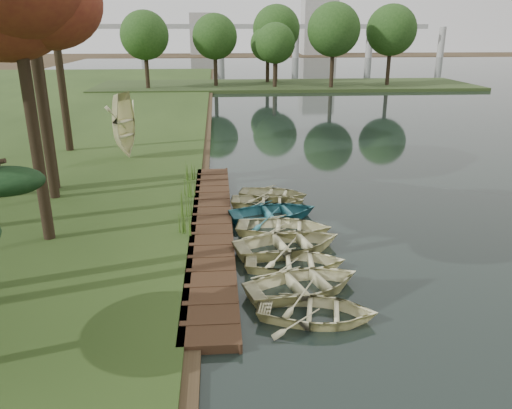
{
  "coord_description": "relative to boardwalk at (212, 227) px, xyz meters",
  "views": [
    {
      "loc": [
        -1.26,
        -18.17,
        7.46
      ],
      "look_at": [
        0.12,
        -0.26,
        1.12
      ],
      "focal_mm": 35.0,
      "sensor_mm": 36.0,
      "label": 1
    }
  ],
  "objects": [
    {
      "name": "ground",
      "position": [
        1.6,
        0.0,
        -0.15
      ],
      "size": [
        300.0,
        300.0,
        0.0
      ],
      "primitive_type": "plane",
      "color": "#3D2F1D"
    },
    {
      "name": "boardwalk",
      "position": [
        0.0,
        0.0,
        0.0
      ],
      "size": [
        1.6,
        16.0,
        0.3
      ],
      "primitive_type": "cube",
      "color": "#392416",
      "rests_on": "ground"
    },
    {
      "name": "peninsula",
      "position": [
        9.6,
        50.0,
        0.08
      ],
      "size": [
        50.0,
        14.0,
        0.45
      ],
      "primitive_type": "cube",
      "color": "#2D3E1B",
      "rests_on": "ground"
    },
    {
      "name": "far_trees",
      "position": [
        6.27,
        50.0,
        6.28
      ],
      "size": [
        45.6,
        5.6,
        8.8
      ],
      "color": "black",
      "rests_on": "peninsula"
    },
    {
      "name": "bridge",
      "position": [
        13.91,
        120.0,
        6.93
      ],
      "size": [
        95.9,
        4.0,
        8.6
      ],
      "color": "#A5A5A0",
      "rests_on": "ground"
    },
    {
      "name": "building_a",
      "position": [
        31.6,
        140.0,
        8.85
      ],
      "size": [
        10.0,
        8.0,
        18.0
      ],
      "primitive_type": "cube",
      "color": "#A5A5A0",
      "rests_on": "ground"
    },
    {
      "name": "building_b",
      "position": [
        -3.4,
        145.0,
        5.85
      ],
      "size": [
        8.0,
        8.0,
        12.0
      ],
      "primitive_type": "cube",
      "color": "#A5A5A0",
      "rests_on": "ground"
    },
    {
      "name": "rowboat_0",
      "position": [
        2.87,
        -6.68,
        0.23
      ],
      "size": [
        3.64,
        2.93,
        0.67
      ],
      "primitive_type": "imported",
      "rotation": [
        0.0,
        0.0,
        1.36
      ],
      "color": "beige",
      "rests_on": "water"
    },
    {
      "name": "rowboat_1",
      "position": [
        2.77,
        -5.2,
        0.27
      ],
      "size": [
        4.17,
        3.49,
        0.74
      ],
      "primitive_type": "imported",
      "rotation": [
        0.0,
        0.0,
        1.87
      ],
      "color": "beige",
      "rests_on": "water"
    },
    {
      "name": "rowboat_2",
      "position": [
        2.73,
        -3.68,
        0.24
      ],
      "size": [
        3.44,
        2.57,
        0.68
      ],
      "primitive_type": "imported",
      "rotation": [
        0.0,
        0.0,
        1.5
      ],
      "color": "beige",
      "rests_on": "water"
    },
    {
      "name": "rowboat_3",
      "position": [
        2.71,
        -2.3,
        0.3
      ],
      "size": [
        4.38,
        3.57,
        0.8
      ],
      "primitive_type": "imported",
      "rotation": [
        0.0,
        0.0,
        1.81
      ],
      "color": "beige",
      "rests_on": "water"
    },
    {
      "name": "rowboat_4",
      "position": [
        2.74,
        -0.78,
        0.27
      ],
      "size": [
        3.98,
        3.14,
        0.75
      ],
      "primitive_type": "imported",
      "rotation": [
        0.0,
        0.0,
        1.4
      ],
      "color": "beige",
      "rests_on": "water"
    },
    {
      "name": "rowboat_5",
      "position": [
        2.54,
        0.89,
        0.28
      ],
      "size": [
        4.09,
        3.27,
        0.75
      ],
      "primitive_type": "imported",
      "rotation": [
        0.0,
        0.0,
        1.77
      ],
      "color": "teal",
      "rests_on": "water"
    },
    {
      "name": "rowboat_6",
      "position": [
        2.45,
        2.47,
        0.23
      ],
      "size": [
        3.47,
        2.67,
        0.67
      ],
      "primitive_type": "imported",
      "rotation": [
        0.0,
        0.0,
        1.45
      ],
      "color": "beige",
      "rests_on": "water"
    },
    {
      "name": "rowboat_7",
      "position": [
        2.81,
        3.48,
        0.22
      ],
      "size": [
        3.6,
        2.99,
        0.64
      ],
      "primitive_type": "imported",
      "rotation": [
        0.0,
        0.0,
        1.29
      ],
      "color": "beige",
      "rests_on": "water"
    },
    {
      "name": "stored_rowboat",
      "position": [
        -5.0,
        10.87,
        0.54
      ],
      "size": [
        4.57,
        4.06,
        0.78
      ],
      "primitive_type": "imported",
      "rotation": [
        3.14,
        0.0,
        1.13
      ],
      "color": "beige",
      "rests_on": "bank"
    },
    {
      "name": "tree_2",
      "position": [
        -5.85,
        -1.0,
        7.93
      ],
      "size": [
        4.26,
        4.26,
        9.66
      ],
      "color": "black",
      "rests_on": "bank"
    },
    {
      "name": "reeds_0",
      "position": [
        -1.0,
        -0.94,
        0.64
      ],
      "size": [
        0.6,
        0.6,
        0.97
      ],
      "primitive_type": "cone",
      "color": "#3F661E",
      "rests_on": "bank"
    },
    {
      "name": "reeds_1",
      "position": [
        -1.0,
        1.02,
        0.69
      ],
      "size": [
        0.6,
        0.6,
        1.07
      ],
      "primitive_type": "cone",
      "color": "#3F661E",
      "rests_on": "bank"
    },
    {
      "name": "reeds_2",
      "position": [
        -1.0,
        3.36,
        0.68
      ],
      "size": [
        0.6,
        0.6,
        1.07
      ],
      "primitive_type": "cone",
      "color": "#3F661E",
      "rests_on": "bank"
    },
    {
      "name": "reeds_3",
      "position": [
        -1.08,
        5.88,
        0.6
      ],
      "size": [
        0.6,
        0.6,
        0.9
      ],
      "primitive_type": "cone",
      "color": "#3F661E",
      "rests_on": "bank"
    }
  ]
}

